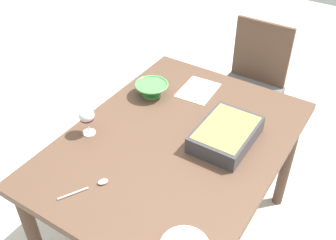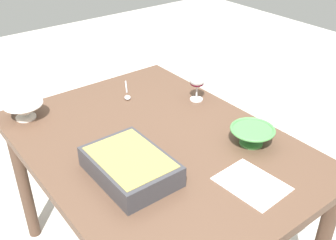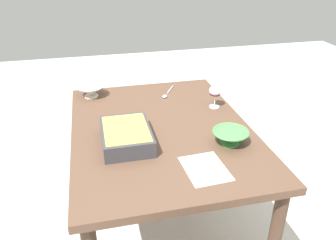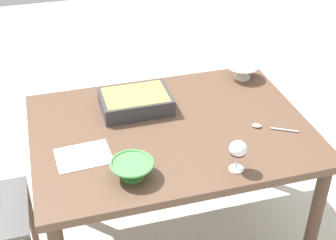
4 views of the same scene
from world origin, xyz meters
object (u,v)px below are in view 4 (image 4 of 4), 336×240
serving_spoon (265,127)px  napkin (83,156)px  wine_glass (238,151)px  dining_table (171,142)px  small_bowl (132,168)px  mixing_bowl (243,71)px  casserole_dish (136,101)px

serving_spoon → napkin: size_ratio=0.84×
napkin → serving_spoon: bearing=-1.3°
wine_glass → serving_spoon: wine_glass is taller
dining_table → small_bowl: size_ratio=7.14×
wine_glass → small_bowl: 0.43m
dining_table → serving_spoon: bearing=-17.0°
wine_glass → mixing_bowl: 0.80m
dining_table → napkin: (-0.42, -0.11, 0.09)m
wine_glass → serving_spoon: bearing=44.6°
dining_table → napkin: napkin is taller
dining_table → napkin: 0.45m
napkin → wine_glass: bearing=-23.6°
wine_glass → casserole_dish: 0.65m
mixing_bowl → small_bowl: (-0.76, -0.65, -0.00)m
dining_table → serving_spoon: (0.42, -0.13, 0.10)m
casserole_dish → napkin: (-0.30, -0.31, -0.04)m
wine_glass → napkin: (-0.60, 0.26, -0.10)m
napkin → casserole_dish: bearing=46.0°
wine_glass → serving_spoon: (0.25, 0.24, -0.09)m
wine_glass → small_bowl: size_ratio=0.78×
dining_table → small_bowl: 0.41m
dining_table → wine_glass: 0.45m
dining_table → napkin: size_ratio=5.56×
dining_table → small_bowl: bearing=-129.7°
wine_glass → napkin: bearing=156.4°
mixing_bowl → serving_spoon: size_ratio=0.89×
small_bowl → serving_spoon: size_ratio=0.93×
mixing_bowl → napkin: (-0.94, -0.46, -0.04)m
wine_glass → mixing_bowl: bearing=65.2°
mixing_bowl → serving_spoon: mixing_bowl is taller
wine_glass → mixing_bowl: (0.34, 0.73, -0.05)m
dining_table → casserole_dish: bearing=121.2°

